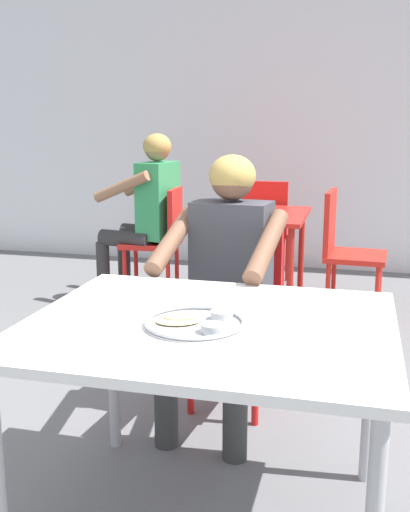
% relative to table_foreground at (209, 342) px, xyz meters
% --- Properties ---
extents(back_wall, '(12.00, 0.12, 3.40)m').
position_rel_table_foreground_xyz_m(back_wall, '(0.08, 3.89, 1.04)').
color(back_wall, white).
rests_on(back_wall, ground).
extents(table_foreground, '(1.13, 0.95, 0.72)m').
position_rel_table_foreground_xyz_m(table_foreground, '(0.00, 0.00, 0.00)').
color(table_foreground, white).
rests_on(table_foreground, ground).
extents(thali_tray, '(0.31, 0.31, 0.03)m').
position_rel_table_foreground_xyz_m(thali_tray, '(-0.03, -0.05, 0.08)').
color(thali_tray, '#B7BABF').
rests_on(thali_tray, table_foreground).
extents(chair_foreground, '(0.43, 0.42, 0.88)m').
position_rel_table_foreground_xyz_m(chair_foreground, '(-0.10, 0.98, -0.15)').
color(chair_foreground, red).
rests_on(chair_foreground, ground).
extents(diner_foreground, '(0.53, 0.58, 1.19)m').
position_rel_table_foreground_xyz_m(diner_foreground, '(-0.12, 0.76, 0.06)').
color(diner_foreground, '#393939').
rests_on(diner_foreground, ground).
extents(table_background_red, '(0.77, 0.86, 0.70)m').
position_rel_table_foreground_xyz_m(table_background_red, '(-0.30, 2.46, -0.04)').
color(table_background_red, red).
rests_on(table_background_red, ground).
extents(chair_red_left, '(0.44, 0.42, 0.86)m').
position_rel_table_foreground_xyz_m(chair_red_left, '(-0.98, 2.45, -0.15)').
color(chair_red_left, red).
rests_on(chair_red_left, ground).
extents(chair_red_right, '(0.43, 0.45, 0.88)m').
position_rel_table_foreground_xyz_m(chair_red_right, '(0.35, 2.42, -0.15)').
color(chair_red_right, red).
rests_on(chair_red_right, ground).
extents(chair_red_far, '(0.38, 0.41, 0.88)m').
position_rel_table_foreground_xyz_m(chair_red_far, '(-0.29, 3.07, -0.15)').
color(chair_red_far, red).
rests_on(chair_red_far, ground).
extents(patron_background, '(0.60, 0.56, 1.25)m').
position_rel_table_foreground_xyz_m(patron_background, '(-1.09, 2.47, 0.09)').
color(patron_background, '#303030').
rests_on(patron_background, ground).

